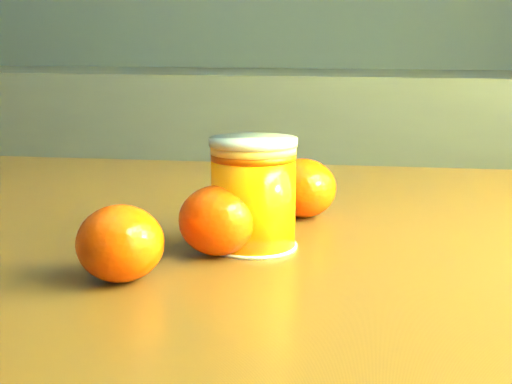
# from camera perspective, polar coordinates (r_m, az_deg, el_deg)

# --- Properties ---
(kitchen_counter) EXTENTS (3.15, 0.60, 0.90)m
(kitchen_counter) POSITION_cam_1_polar(r_m,az_deg,el_deg) (2.31, -14.12, -1.74)
(kitchen_counter) COLOR #4B4B50
(kitchen_counter) RESTS_ON ground
(table) EXTENTS (1.15, 0.86, 0.81)m
(table) POSITION_cam_1_polar(r_m,az_deg,el_deg) (0.66, 6.24, -12.29)
(table) COLOR brown
(table) RESTS_ON ground
(juice_glass) EXTENTS (0.07, 0.07, 0.09)m
(juice_glass) POSITION_cam_1_polar(r_m,az_deg,el_deg) (0.57, -0.21, -0.17)
(juice_glass) COLOR orange
(juice_glass) RESTS_ON table
(orange_front) EXTENTS (0.08, 0.08, 0.06)m
(orange_front) POSITION_cam_1_polar(r_m,az_deg,el_deg) (0.56, -3.03, -2.27)
(orange_front) COLOR #E33E04
(orange_front) RESTS_ON table
(orange_back) EXTENTS (0.07, 0.07, 0.06)m
(orange_back) POSITION_cam_1_polar(r_m,az_deg,el_deg) (0.68, 3.76, 0.32)
(orange_back) COLOR #E33E04
(orange_back) RESTS_ON table
(orange_extra) EXTENTS (0.08, 0.08, 0.05)m
(orange_extra) POSITION_cam_1_polar(r_m,az_deg,el_deg) (0.50, -10.81, -4.06)
(orange_extra) COLOR #E33E04
(orange_extra) RESTS_ON table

